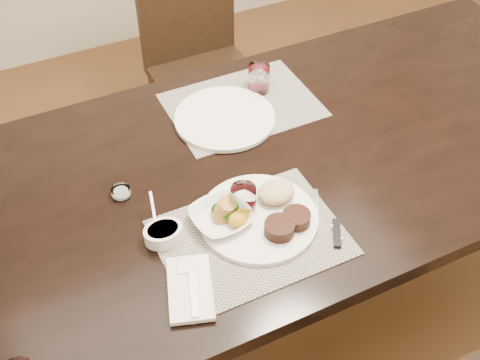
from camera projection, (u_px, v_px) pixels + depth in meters
name	position (u px, v px, depth m)	size (l,w,h in m)	color
ground_plane	(300.00, 289.00, 2.31)	(4.50, 4.50, 0.00)	#4F2C19
dining_table	(315.00, 163.00, 1.84)	(2.00, 1.00, 0.75)	black
chair_far	(198.00, 56.00, 2.55)	(0.42, 0.42, 0.90)	black
placemat_near	(251.00, 237.00, 1.52)	(0.46, 0.34, 0.00)	gray
placemat_far	(242.00, 105.00, 1.91)	(0.46, 0.34, 0.00)	gray
dinner_plate	(264.00, 214.00, 1.56)	(0.31, 0.31, 0.06)	white
napkin_fork	(190.00, 288.00, 1.40)	(0.15, 0.21, 0.02)	white
steak_knife	(331.00, 227.00, 1.54)	(0.08, 0.21, 0.01)	silver
cracker_bowl	(221.00, 217.00, 1.54)	(0.17, 0.17, 0.07)	white
sauce_ramekin	(163.00, 233.00, 1.50)	(0.10, 0.15, 0.08)	white
wine_glass_near	(243.00, 203.00, 1.55)	(0.07, 0.07, 0.09)	silver
far_plate	(225.00, 118.00, 1.85)	(0.31, 0.31, 0.01)	white
wine_glass_far	(259.00, 80.00, 1.93)	(0.07, 0.07, 0.09)	silver
salt_cellar	(121.00, 193.00, 1.62)	(0.05, 0.05, 0.02)	silver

